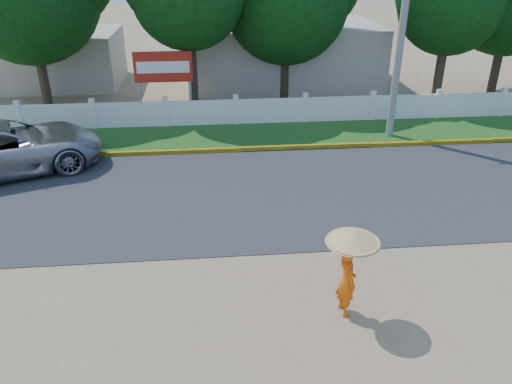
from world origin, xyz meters
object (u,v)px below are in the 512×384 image
(utility_pole, at_px, (400,46))
(vehicle, at_px, (6,148))
(monk_with_parasol, at_px, (350,260))
(billboard, at_px, (163,71))

(utility_pole, relative_size, vehicle, 1.14)
(vehicle, height_order, monk_with_parasol, monk_with_parasol)
(billboard, bearing_deg, utility_pole, -18.64)
(monk_with_parasol, bearing_deg, utility_pole, 66.60)
(utility_pole, distance_m, vehicle, 14.62)
(monk_with_parasol, bearing_deg, billboard, 108.89)
(vehicle, xyz_separation_m, billboard, (5.00, 5.34, 1.27))
(vehicle, bearing_deg, utility_pole, -102.80)
(utility_pole, height_order, monk_with_parasol, utility_pole)
(utility_pole, bearing_deg, vehicle, -171.02)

